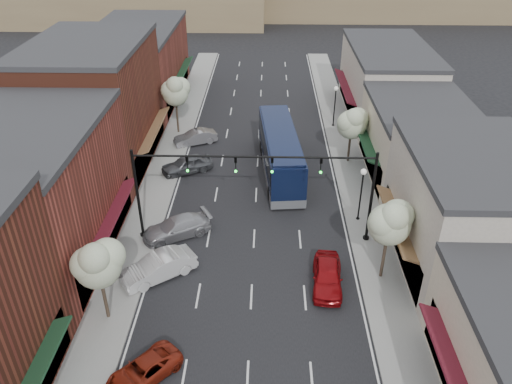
# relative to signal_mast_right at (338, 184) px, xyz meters

# --- Properties ---
(ground) EXTENTS (160.00, 160.00, 0.00)m
(ground) POSITION_rel_signal_mast_right_xyz_m (-5.62, -8.00, -4.62)
(ground) COLOR black
(ground) RESTS_ON ground
(sidewalk_left) EXTENTS (2.80, 73.00, 0.15)m
(sidewalk_left) POSITION_rel_signal_mast_right_xyz_m (-14.02, 10.50, -4.55)
(sidewalk_left) COLOR gray
(sidewalk_left) RESTS_ON ground
(sidewalk_right) EXTENTS (2.80, 73.00, 0.15)m
(sidewalk_right) POSITION_rel_signal_mast_right_xyz_m (2.78, 10.50, -4.55)
(sidewalk_right) COLOR gray
(sidewalk_right) RESTS_ON ground
(curb_left) EXTENTS (0.25, 73.00, 0.17)m
(curb_left) POSITION_rel_signal_mast_right_xyz_m (-12.62, 10.50, -4.55)
(curb_left) COLOR gray
(curb_left) RESTS_ON ground
(curb_right) EXTENTS (0.25, 73.00, 0.17)m
(curb_right) POSITION_rel_signal_mast_right_xyz_m (1.38, 10.50, -4.55)
(curb_right) COLOR gray
(curb_right) RESTS_ON ground
(bldg_left_midnear) EXTENTS (10.14, 14.10, 9.40)m
(bldg_left_midnear) POSITION_rel_signal_mast_right_xyz_m (-19.85, -2.00, 0.03)
(bldg_left_midnear) COLOR brown
(bldg_left_midnear) RESTS_ON ground
(bldg_left_midfar) EXTENTS (10.14, 14.10, 10.90)m
(bldg_left_midfar) POSITION_rel_signal_mast_right_xyz_m (-19.86, 12.00, 0.78)
(bldg_left_midfar) COLOR maroon
(bldg_left_midfar) RESTS_ON ground
(bldg_left_far) EXTENTS (10.14, 18.10, 8.40)m
(bldg_left_far) POSITION_rel_signal_mast_right_xyz_m (-19.84, 28.00, -0.46)
(bldg_left_far) COLOR brown
(bldg_left_far) RESTS_ON ground
(bldg_right_midnear) EXTENTS (9.14, 12.10, 7.90)m
(bldg_right_midnear) POSITION_rel_signal_mast_right_xyz_m (8.10, -2.00, -0.72)
(bldg_right_midnear) COLOR #BFB2A3
(bldg_right_midnear) RESTS_ON ground
(bldg_right_midfar) EXTENTS (9.14, 12.10, 6.40)m
(bldg_right_midfar) POSITION_rel_signal_mast_right_xyz_m (8.08, 10.00, -1.46)
(bldg_right_midfar) COLOR beige
(bldg_right_midfar) RESTS_ON ground
(bldg_right_far) EXTENTS (9.14, 16.10, 7.40)m
(bldg_right_far) POSITION_rel_signal_mast_right_xyz_m (8.09, 24.00, -0.96)
(bldg_right_far) COLOR #BFB2A3
(bldg_right_far) RESTS_ON ground
(signal_mast_right) EXTENTS (8.22, 0.46, 7.00)m
(signal_mast_right) POSITION_rel_signal_mast_right_xyz_m (0.00, 0.00, 0.00)
(signal_mast_right) COLOR black
(signal_mast_right) RESTS_ON ground
(signal_mast_left) EXTENTS (8.22, 0.46, 7.00)m
(signal_mast_left) POSITION_rel_signal_mast_right_xyz_m (-11.24, 0.00, 0.00)
(signal_mast_left) COLOR black
(signal_mast_left) RESTS_ON ground
(tree_right_near) EXTENTS (2.85, 2.65, 5.95)m
(tree_right_near) POSITION_rel_signal_mast_right_xyz_m (2.73, -4.05, -0.17)
(tree_right_near) COLOR #47382B
(tree_right_near) RESTS_ON ground
(tree_right_far) EXTENTS (2.85, 2.65, 5.43)m
(tree_right_far) POSITION_rel_signal_mast_right_xyz_m (2.73, 11.95, -0.63)
(tree_right_far) COLOR #47382B
(tree_right_far) RESTS_ON ground
(tree_left_near) EXTENTS (2.85, 2.65, 5.69)m
(tree_left_near) POSITION_rel_signal_mast_right_xyz_m (-13.87, -8.05, -0.40)
(tree_left_near) COLOR #47382B
(tree_left_near) RESTS_ON ground
(tree_left_far) EXTENTS (2.85, 2.65, 6.13)m
(tree_left_far) POSITION_rel_signal_mast_right_xyz_m (-13.87, 17.95, -0.02)
(tree_left_far) COLOR #47382B
(tree_left_far) RESTS_ON ground
(lamp_post_near) EXTENTS (0.44, 0.44, 4.44)m
(lamp_post_near) POSITION_rel_signal_mast_right_xyz_m (2.18, 2.50, -1.62)
(lamp_post_near) COLOR black
(lamp_post_near) RESTS_ON ground
(lamp_post_far) EXTENTS (0.44, 0.44, 4.44)m
(lamp_post_far) POSITION_rel_signal_mast_right_xyz_m (2.18, 20.00, -1.62)
(lamp_post_far) COLOR black
(lamp_post_far) RESTS_ON ground
(coach_bus) EXTENTS (3.95, 12.94, 3.89)m
(coach_bus) POSITION_rel_signal_mast_right_xyz_m (-3.63, 9.96, -2.60)
(coach_bus) COLOR black
(coach_bus) RESTS_ON ground
(red_hatchback) EXTENTS (2.18, 4.66, 1.54)m
(red_hatchback) POSITION_rel_signal_mast_right_xyz_m (-0.88, -4.84, -3.85)
(red_hatchback) COLOR maroon
(red_hatchback) RESTS_ON ground
(parked_car_a) EXTENTS (4.11, 4.26, 1.13)m
(parked_car_a) POSITION_rel_signal_mast_right_xyz_m (-10.91, -12.15, -4.06)
(parked_car_a) COLOR maroon
(parked_car_a) RESTS_ON ground
(parked_car_b) EXTENTS (4.94, 4.23, 1.60)m
(parked_car_b) POSITION_rel_signal_mast_right_xyz_m (-11.63, -4.29, -3.82)
(parked_car_b) COLOR silver
(parked_car_b) RESTS_ON ground
(parked_car_c) EXTENTS (5.36, 4.15, 1.45)m
(parked_car_c) POSITION_rel_signal_mast_right_xyz_m (-11.20, 0.21, -3.90)
(parked_car_c) COLOR #A3A3A9
(parked_car_c) RESTS_ON ground
(parked_car_d) EXTENTS (4.86, 3.72, 1.54)m
(parked_car_d) POSITION_rel_signal_mast_right_xyz_m (-11.82, 9.75, -3.85)
(parked_car_d) COLOR #4E5155
(parked_car_d) RESTS_ON ground
(parked_car_e) EXTENTS (4.43, 3.10, 1.38)m
(parked_car_e) POSITION_rel_signal_mast_right_xyz_m (-11.82, 15.51, -3.93)
(parked_car_e) COLOR gray
(parked_car_e) RESTS_ON ground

